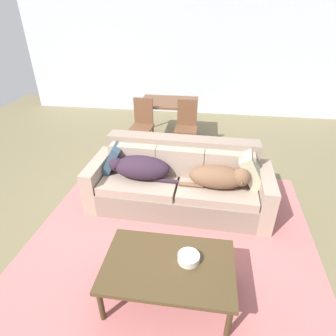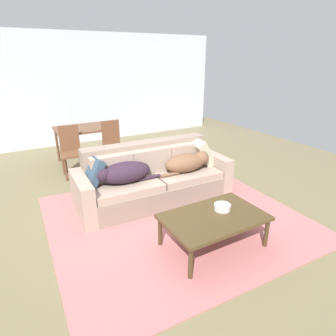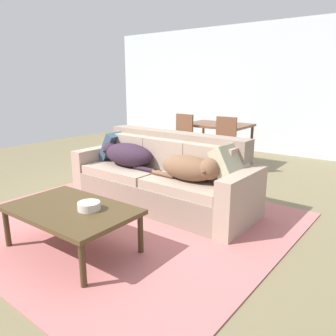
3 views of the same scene
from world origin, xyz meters
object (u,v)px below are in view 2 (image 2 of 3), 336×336
object	(u,v)px
couch	(153,179)
dining_chair_near_left	(71,149)
dog_on_right_cushion	(188,162)
bowl_on_coffee_table	(222,207)
throw_pillow_by_left_arm	(92,172)
dog_on_left_cushion	(124,173)
dining_table	(84,131)
coffee_table	(214,219)
throw_pillow_by_right_arm	(201,152)
dining_chair_near_right	(113,142)

from	to	relation	value
couch	dining_chair_near_left	distance (m)	1.87
dog_on_right_cushion	bowl_on_coffee_table	xyz separation A→B (m)	(-0.30, -1.19, -0.14)
throw_pillow_by_left_arm	bowl_on_coffee_table	distance (m)	1.85
dog_on_left_cushion	dining_chair_near_left	bearing A→B (deg)	103.22
dog_on_right_cushion	dining_table	size ratio (longest dim) A/B	0.76
bowl_on_coffee_table	coffee_table	bearing A→B (deg)	-159.13
throw_pillow_by_right_arm	dining_chair_near_right	xyz separation A→B (m)	(-0.96, 1.65, -0.11)
throw_pillow_by_left_arm	coffee_table	world-z (taller)	throw_pillow_by_left_arm
dog_on_right_cushion	bowl_on_coffee_table	distance (m)	1.24
dog_on_left_cushion	dining_chair_near_right	size ratio (longest dim) A/B	0.98
dog_on_left_cushion	throw_pillow_by_left_arm	distance (m)	0.43
dining_table	throw_pillow_by_right_arm	bearing A→B (deg)	-58.53
bowl_on_coffee_table	dog_on_right_cushion	bearing A→B (deg)	76.13
couch	bowl_on_coffee_table	bearing A→B (deg)	-78.58
dining_table	couch	bearing A→B (deg)	-78.61
dog_on_left_cushion	dining_table	xyz separation A→B (m)	(0.06, 2.34, 0.09)
dog_on_left_cushion	bowl_on_coffee_table	bearing A→B (deg)	-57.90
dog_on_left_cushion	dining_chair_near_left	size ratio (longest dim) A/B	0.98
coffee_table	throw_pillow_by_right_arm	bearing A→B (deg)	59.57
couch	dining_table	bearing A→B (deg)	103.24
dog_on_left_cushion	coffee_table	world-z (taller)	dog_on_left_cushion
couch	dog_on_left_cushion	bearing A→B (deg)	-167.58
dog_on_right_cushion	coffee_table	size ratio (longest dim) A/B	0.74
bowl_on_coffee_table	throw_pillow_by_left_arm	bearing A→B (deg)	128.27
throw_pillow_by_right_arm	dining_chair_near_right	size ratio (longest dim) A/B	0.45
throw_pillow_by_left_arm	coffee_table	size ratio (longest dim) A/B	0.35
couch	bowl_on_coffee_table	xyz separation A→B (m)	(0.23, -1.37, 0.11)
bowl_on_coffee_table	dining_chair_near_right	world-z (taller)	dining_chair_near_right
bowl_on_coffee_table	dining_chair_near_right	bearing A→B (deg)	95.21
dining_table	dog_on_right_cushion	bearing A→B (deg)	-67.98
dog_on_left_cushion	dining_chair_near_right	world-z (taller)	dining_chair_near_right
throw_pillow_by_left_arm	dining_table	bearing A→B (deg)	78.09
couch	bowl_on_coffee_table	distance (m)	1.40
throw_pillow_by_left_arm	dining_chair_near_left	size ratio (longest dim) A/B	0.43
couch	throw_pillow_by_left_arm	bearing A→B (deg)	177.25
throw_pillow_by_left_arm	bowl_on_coffee_table	bearing A→B (deg)	-51.73
throw_pillow_by_left_arm	coffee_table	bearing A→B (deg)	-57.36
couch	throw_pillow_by_left_arm	xyz separation A→B (m)	(-0.91, 0.07, 0.28)
couch	dog_on_right_cushion	bearing A→B (deg)	-16.74
dog_on_left_cushion	coffee_table	xyz separation A→B (m)	(0.57, -1.34, -0.22)
couch	coffee_table	xyz separation A→B (m)	(0.06, -1.44, 0.03)
dog_on_left_cushion	throw_pillow_by_left_arm	size ratio (longest dim) A/B	2.26
throw_pillow_by_left_arm	dining_chair_near_left	distance (m)	1.58
throw_pillow_by_left_arm	bowl_on_coffee_table	size ratio (longest dim) A/B	2.07
dog_on_right_cushion	dining_chair_near_left	distance (m)	2.30
dog_on_right_cushion	dining_chair_near_left	world-z (taller)	dining_chair_near_left
throw_pillow_by_right_arm	bowl_on_coffee_table	bearing A→B (deg)	-116.14
couch	dog_on_right_cushion	size ratio (longest dim) A/B	2.77
dining_table	dining_chair_near_right	bearing A→B (deg)	-54.88
dining_table	dog_on_left_cushion	bearing A→B (deg)	-91.51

